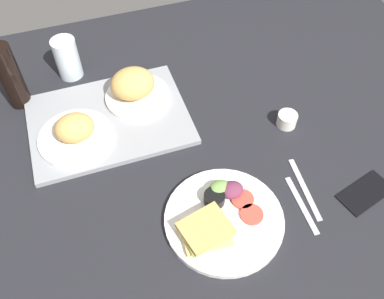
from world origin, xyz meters
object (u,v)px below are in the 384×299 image
Objects in this scene: fork at (302,205)px; knife at (305,188)px; soda_bottle at (10,77)px; serving_tray at (109,120)px; bread_plate_far at (134,88)px; drinking_glass at (67,58)px; bread_plate_near at (75,132)px; cell_phone at (366,192)px; plate_with_salad at (221,217)px; espresso_cup at (287,120)px.

fork is 0.89× the size of knife.
fork is (63.38, -59.12, -9.99)cm from soda_bottle.
fork is at bearing -47.03° from serving_tray.
drinking_glass reaches higher than bread_plate_far.
serving_tray is 11.65cm from bread_plate_near.
bread_plate_far is 1.33× the size of cell_phone.
knife is (23.66, 1.59, -1.44)cm from plate_with_salad.
drinking_glass reaches higher than espresso_cup.
soda_bottle is at bearing 154.91° from espresso_cup.
serving_tray is at bearing 27.95° from bread_plate_near.
serving_tray is at bearing 115.42° from plate_with_salad.
soda_bottle is 1.20× the size of fork.
knife is 15.25cm from cell_phone.
cell_phone is (37.64, -4.49, -1.29)cm from plate_with_salad.
fork is 5.00cm from knife.
soda_bottle reaches higher than bread_plate_near.
espresso_cup is 0.39× the size of cell_phone.
soda_bottle reaches higher than bread_plate_far.
espresso_cup reaches higher than knife.
soda_bottle is at bearing 127.17° from cell_phone.
serving_tray is at bearing 44.96° from fork.
fork is (49.55, -37.59, -4.39)cm from bread_plate_near.
serving_tray is 25.66cm from drinking_glass.
drinking_glass is (-16.64, 18.52, 0.70)cm from bread_plate_far.
serving_tray is 30.20cm from soda_bottle.
plate_with_salad is at bearing -141.48° from espresso_cup.
espresso_cup is (71.76, -33.59, -8.24)cm from soda_bottle.
plate_with_salad is 69.66cm from drinking_glass.
plate_with_salad is 2.20× the size of drinking_glass.
plate_with_salad is 5.16× the size of espresso_cup.
bread_plate_near reaches higher than knife.
espresso_cup reaches higher than cell_phone.
cell_phone is at bearing -108.31° from knife.
soda_bottle is at bearing 55.47° from knife.
bread_plate_far is 55.68cm from knife.
drinking_glass is (-7.25, 23.93, 5.77)cm from serving_tray.
espresso_cup is 0.29× the size of knife.
cell_phone is at bearing -72.68° from espresso_cup.
bread_plate_near is at bearing -151.05° from bread_plate_far.
serving_tray is 2.37× the size of knife.
soda_bottle is 87.25cm from fork.
drinking_glass reaches higher than fork.
bread_plate_near is 29.26cm from drinking_glass.
espresso_cup reaches higher than serving_tray.
bread_plate_near is 77.57cm from cell_phone.
cell_phone is (16.98, -2.07, 0.15)cm from fork.
knife is (50.08, -62.68, -6.32)cm from drinking_glass.
drinking_glass reaches higher than serving_tray.
knife is 1.32× the size of cell_phone.
espresso_cup is at bearing 91.78° from cell_phone.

